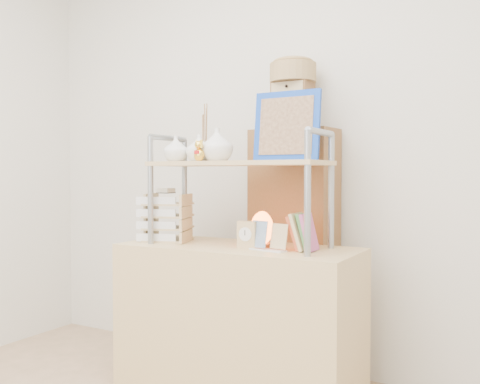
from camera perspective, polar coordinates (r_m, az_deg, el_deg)
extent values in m
cube|color=silver|center=(3.10, 4.37, 5.47)|extent=(3.40, 0.02, 2.60)
cube|color=tan|center=(2.75, -0.20, -13.54)|extent=(1.20, 0.50, 0.75)
cube|color=brown|center=(2.95, 5.76, -6.52)|extent=(0.46, 0.26, 1.35)
cylinder|color=gray|center=(2.77, -9.52, 0.17)|extent=(0.03, 0.03, 0.55)
cylinder|color=gray|center=(3.01, -5.93, 0.34)|extent=(0.03, 0.03, 0.55)
cylinder|color=gray|center=(2.89, -7.68, 5.71)|extent=(0.03, 0.30, 0.03)
cylinder|color=gray|center=(2.33, 7.21, -0.15)|extent=(0.03, 0.03, 0.55)
cylinder|color=gray|center=(2.61, 9.69, 0.06)|extent=(0.03, 0.03, 0.55)
cylinder|color=gray|center=(2.47, 8.55, 6.34)|extent=(0.03, 0.30, 0.03)
cube|color=tan|center=(2.65, -0.20, 3.06)|extent=(0.90, 0.34, 0.02)
imported|color=white|center=(2.83, -6.86, 4.59)|extent=(0.13, 0.13, 0.14)
imported|color=white|center=(2.77, -4.38, 4.69)|extent=(0.13, 0.13, 0.14)
imported|color=white|center=(2.74, -2.46, 5.05)|extent=(0.16, 0.16, 0.17)
cylinder|color=#2856AD|center=(2.90, -3.85, 4.17)|extent=(0.07, 0.07, 0.10)
cube|color=#123DAC|center=(2.65, 5.00, 7.04)|extent=(0.35, 0.06, 0.35)
cube|color=brown|center=(2.64, 4.90, 7.06)|extent=(0.28, 0.04, 0.28)
cube|color=#B9518D|center=(2.50, 7.39, -4.37)|extent=(0.06, 0.12, 0.17)
cube|color=#58A251|center=(2.53, 7.09, -4.31)|extent=(0.06, 0.12, 0.17)
cube|color=#D0BA7D|center=(2.52, 6.46, -4.33)|extent=(0.07, 0.13, 0.17)
cube|color=#D85A32|center=(2.54, 6.17, -4.26)|extent=(0.07, 0.14, 0.17)
cube|color=tan|center=(2.91, -7.63, -5.06)|extent=(0.29, 0.28, 0.01)
cube|color=white|center=(2.82, -8.94, -4.85)|extent=(0.20, 0.08, 0.04)
cube|color=tan|center=(2.90, -7.64, -3.81)|extent=(0.29, 0.28, 0.01)
cube|color=white|center=(2.81, -8.95, -3.55)|extent=(0.20, 0.08, 0.04)
cube|color=tan|center=(2.89, -7.65, -2.54)|extent=(0.29, 0.28, 0.01)
cube|color=white|center=(2.81, -8.96, -2.25)|extent=(0.20, 0.08, 0.04)
cube|color=tan|center=(2.89, -7.65, -1.28)|extent=(0.29, 0.28, 0.01)
cube|color=white|center=(2.80, -8.97, -0.94)|extent=(0.20, 0.08, 0.04)
cube|color=beige|center=(2.87, -7.90, 0.14)|extent=(0.07, 0.07, 0.03)
cylinder|color=brown|center=(2.62, 2.36, -5.71)|extent=(0.10, 0.10, 0.02)
ellipsoid|color=#FF5E1E|center=(2.60, 2.37, -3.78)|extent=(0.12, 0.11, 0.16)
cube|color=tan|center=(2.57, 0.78, -4.61)|extent=(0.10, 0.04, 0.13)
cylinder|color=white|center=(2.55, 0.56, -4.53)|extent=(0.07, 0.01, 0.07)
cube|color=white|center=(2.52, 2.96, -6.18)|extent=(0.20, 0.09, 0.01)
cube|color=navy|center=(2.53, 2.03, -4.51)|extent=(0.09, 0.04, 0.13)
cube|color=tan|center=(2.49, 4.18, -4.74)|extent=(0.09, 0.04, 0.12)
cube|color=brown|center=(2.92, 5.66, 9.13)|extent=(0.20, 0.15, 0.25)
cube|color=tan|center=(2.84, 5.02, 7.43)|extent=(0.18, 0.01, 0.05)
cube|color=tan|center=(2.85, 5.02, 8.69)|extent=(0.18, 0.01, 0.05)
cube|color=tan|center=(2.86, 5.02, 9.93)|extent=(0.18, 0.01, 0.05)
cube|color=tan|center=(2.87, 5.03, 11.17)|extent=(0.18, 0.01, 0.05)
cylinder|color=olive|center=(2.95, 5.67, 12.50)|extent=(0.25, 0.25, 0.10)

